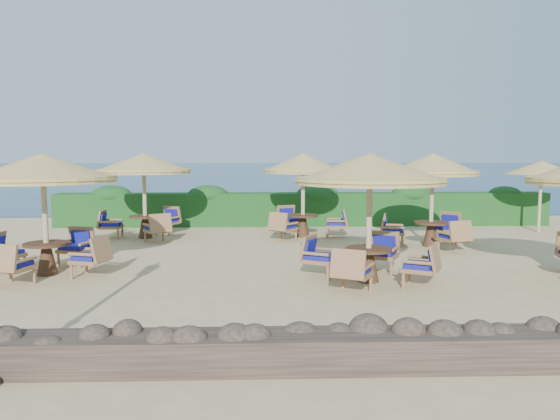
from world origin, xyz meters
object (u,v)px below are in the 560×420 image
at_px(cafe_set_0, 44,188).
at_px(cafe_set_1, 370,191).
at_px(extra_parasol, 541,168).
at_px(cafe_set_4, 303,179).
at_px(cafe_set_5, 432,182).
at_px(cafe_set_3, 144,176).

height_order(cafe_set_0, cafe_set_1, same).
relative_size(extra_parasol, cafe_set_0, 0.77).
height_order(cafe_set_4, cafe_set_5, same).
height_order(extra_parasol, cafe_set_3, cafe_set_3).
relative_size(extra_parasol, cafe_set_1, 0.78).
bearing_deg(extra_parasol, cafe_set_3, -176.30).
distance_m(cafe_set_0, cafe_set_5, 10.11).
bearing_deg(cafe_set_1, cafe_set_3, 134.15).
bearing_deg(cafe_set_1, extra_parasol, 43.91).
relative_size(cafe_set_3, cafe_set_5, 1.09).
relative_size(extra_parasol, cafe_set_5, 0.88).
relative_size(cafe_set_3, cafe_set_4, 1.08).
bearing_deg(cafe_set_5, cafe_set_3, 167.90).
bearing_deg(extra_parasol, cafe_set_4, -174.80).
xyz_separation_m(cafe_set_0, cafe_set_5, (9.55, 3.31, -0.05)).
bearing_deg(cafe_set_0, extra_parasol, 23.01).
bearing_deg(cafe_set_1, cafe_set_0, 172.58).
xyz_separation_m(cafe_set_3, cafe_set_5, (8.48, -1.82, -0.10)).
bearing_deg(cafe_set_3, cafe_set_0, -101.75).
relative_size(extra_parasol, cafe_set_4, 0.88).
height_order(cafe_set_0, cafe_set_3, same).
xyz_separation_m(cafe_set_0, cafe_set_3, (1.07, 5.13, 0.04)).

